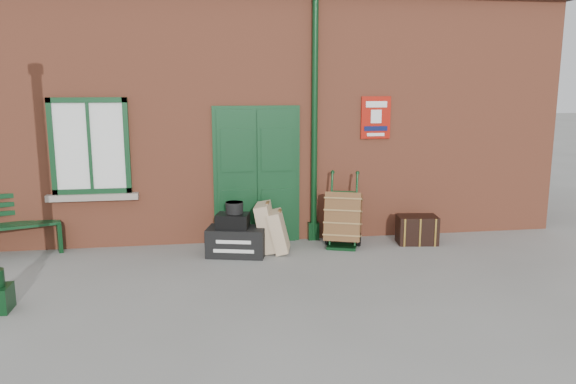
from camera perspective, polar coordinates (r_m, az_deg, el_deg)
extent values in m
plane|color=gray|center=(8.11, 0.06, -7.77)|extent=(80.00, 80.00, 0.00)
cube|color=#A95336|center=(11.17, -2.74, 7.82)|extent=(10.00, 4.00, 4.00)
cube|color=#38302B|center=(11.27, -2.84, 18.81)|extent=(10.30, 4.30, 0.30)
cube|color=#0E3419|center=(9.22, -3.19, 1.54)|extent=(1.42, 0.12, 2.32)
cube|color=white|center=(9.25, -19.50, 4.40)|extent=(1.20, 0.08, 1.50)
cylinder|color=black|center=(9.22, 2.71, 7.17)|extent=(0.10, 0.10, 4.00)
cube|color=#A3150B|center=(9.53, 8.91, 7.48)|extent=(0.50, 0.03, 0.70)
cube|color=#0E3419|center=(9.58, -26.83, -3.14)|extent=(1.61, 0.90, 0.04)
cube|color=#0E3419|center=(9.74, -27.00, -1.17)|extent=(1.49, 0.54, 0.42)
cube|color=black|center=(9.66, -22.26, -4.08)|extent=(0.21, 0.46, 0.47)
cube|color=black|center=(8.68, -5.26, -5.04)|extent=(0.97, 0.68, 0.44)
cube|color=black|center=(8.59, -5.63, -2.93)|extent=(0.56, 0.46, 0.22)
cylinder|color=black|center=(8.58, -5.47, -1.60)|extent=(0.32, 0.32, 0.18)
cube|color=tan|center=(8.84, -2.21, -3.58)|extent=(0.46, 0.60, 0.78)
cube|color=tan|center=(8.78, -0.96, -4.03)|extent=(0.44, 0.55, 0.67)
cube|color=black|center=(9.12, 5.49, -5.55)|extent=(0.55, 0.47, 0.05)
cylinder|color=black|center=(9.16, 4.39, -1.74)|extent=(0.14, 0.32, 1.17)
cylinder|color=black|center=(9.12, 6.92, -1.84)|extent=(0.14, 0.32, 1.17)
cylinder|color=black|center=(9.30, 3.96, -4.64)|extent=(0.12, 0.22, 0.22)
cylinder|color=black|center=(9.25, 7.26, -4.78)|extent=(0.12, 0.22, 0.22)
cube|color=brown|center=(9.15, 5.63, -2.54)|extent=(0.75, 0.78, 0.87)
cube|color=black|center=(9.54, 12.97, -3.74)|extent=(0.69, 0.50, 0.46)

